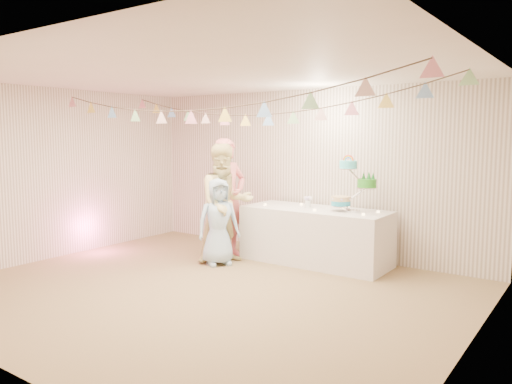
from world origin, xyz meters
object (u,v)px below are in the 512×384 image
Objects in this scene: table at (315,236)px; person_child at (218,222)px; cake_stand at (352,190)px; person_adult_b at (225,203)px; person_adult_a at (228,198)px.

person_child is at bearing -140.85° from table.
cake_stand is 1.86m from person_adult_b.
person_adult_a is at bearing -164.78° from cake_stand.
table is 0.90m from cake_stand.
cake_stand reaches higher than person_child.
table is 1.18× the size of person_adult_a.
person_adult_a is (-1.30, -0.45, 0.51)m from table.
person_child is (0.02, -0.19, -0.25)m from person_adult_b.
person_adult_a is 0.57m from person_child.
table is 2.91× the size of cake_stand.
person_adult_b is (-1.13, -0.72, 0.48)m from table.
cake_stand is 1.92m from person_adult_a.
table is 1.47m from person_adult_a.
person_adult_b is 0.31m from person_child.
person_child is at bearing -144.52° from person_adult_a.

